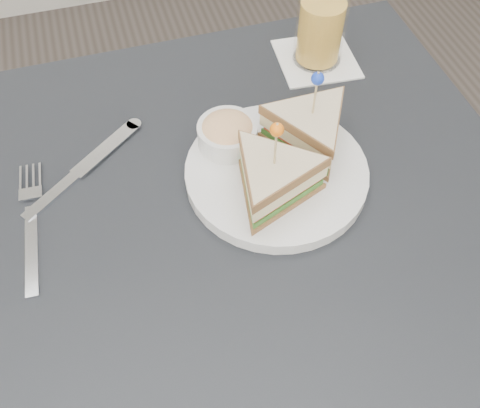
# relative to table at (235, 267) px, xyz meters

# --- Properties ---
(table) EXTENTS (0.80, 0.80, 0.75)m
(table) POSITION_rel_table_xyz_m (0.00, 0.00, 0.00)
(table) COLOR black
(table) RESTS_ON ground
(plate_meal) EXTENTS (0.29, 0.27, 0.14)m
(plate_meal) POSITION_rel_table_xyz_m (0.09, 0.08, 0.11)
(plate_meal) COLOR silver
(plate_meal) RESTS_ON table
(cutlery_fork) EXTENTS (0.03, 0.20, 0.01)m
(cutlery_fork) POSITION_rel_table_xyz_m (-0.24, 0.10, 0.08)
(cutlery_fork) COLOR silver
(cutlery_fork) RESTS_ON table
(cutlery_knife) EXTENTS (0.18, 0.14, 0.01)m
(cutlery_knife) POSITION_rel_table_xyz_m (-0.17, 0.16, 0.08)
(cutlery_knife) COLOR silver
(cutlery_knife) RESTS_ON table
(drink_set) EXTENTS (0.13, 0.13, 0.15)m
(drink_set) POSITION_rel_table_xyz_m (0.22, 0.28, 0.14)
(drink_set) COLOR white
(drink_set) RESTS_ON table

